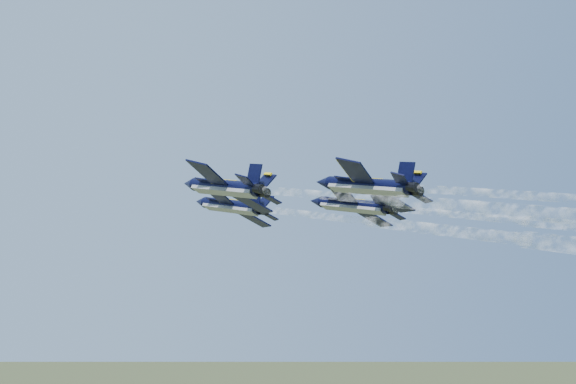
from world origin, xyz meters
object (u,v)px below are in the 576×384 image
object	(u,v)px
jet_lead	(230,206)
jet_left	(224,187)
jet_right	(352,205)
jet_slot	(367,186)

from	to	relation	value
jet_lead	jet_left	distance (m)	16.80
jet_left	jet_right	bearing A→B (deg)	0.83
jet_lead	jet_right	distance (m)	17.24
jet_left	jet_slot	size ratio (longest dim) A/B	1.00
jet_left	jet_slot	world-z (taller)	same
jet_lead	jet_left	world-z (taller)	same
jet_right	jet_lead	bearing A→B (deg)	134.54
jet_right	jet_slot	size ratio (longest dim) A/B	1.00
jet_right	jet_slot	bearing A→B (deg)	-132.57
jet_lead	jet_right	bearing A→B (deg)	-45.46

